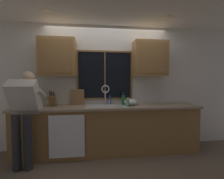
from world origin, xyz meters
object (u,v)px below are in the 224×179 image
at_px(cutting_board, 77,97).
at_px(bottle_tall_clear, 110,100).
at_px(knife_block, 53,101).
at_px(mixing_bowl, 131,102).
at_px(person_standing, 25,108).
at_px(soap_dispenser, 128,103).
at_px(bottle_green_glass, 123,100).

xyz_separation_m(cutting_board, bottle_tall_clear, (0.66, 0.02, -0.07)).
height_order(knife_block, cutting_board, cutting_board).
height_order(cutting_board, mixing_bowl, cutting_board).
xyz_separation_m(person_standing, soap_dispenser, (1.77, 0.22, 0.02)).
height_order(cutting_board, bottle_green_glass, cutting_board).
height_order(cutting_board, bottle_tall_clear, cutting_board).
relative_size(cutting_board, soap_dispenser, 1.79).
relative_size(knife_block, cutting_board, 1.00).
bearing_deg(mixing_bowl, person_standing, -168.87).
relative_size(knife_block, mixing_bowl, 1.18).
distance_m(person_standing, bottle_green_glass, 1.81).
bearing_deg(bottle_green_glass, person_standing, -164.28).
bearing_deg(soap_dispenser, knife_block, 171.50).
distance_m(person_standing, soap_dispenser, 1.79).
xyz_separation_m(knife_block, bottle_tall_clear, (1.12, 0.13, -0.02)).
bearing_deg(knife_block, person_standing, -129.02).
xyz_separation_m(cutting_board, mixing_bowl, (1.06, -0.17, -0.10)).
relative_size(cutting_board, mixing_bowl, 1.18).
height_order(person_standing, bottle_green_glass, person_standing).
bearing_deg(bottle_tall_clear, cutting_board, -178.35).
bearing_deg(cutting_board, mixing_bowl, -9.21).
relative_size(person_standing, bottle_tall_clear, 7.48).
distance_m(mixing_bowl, bottle_green_glass, 0.18).
bearing_deg(cutting_board, bottle_green_glass, -3.07).
relative_size(mixing_bowl, bottle_green_glass, 1.11).
xyz_separation_m(mixing_bowl, bottle_green_glass, (-0.13, 0.12, 0.04)).
bearing_deg(knife_block, cutting_board, 13.54).
distance_m(cutting_board, bottle_green_glass, 0.94).
distance_m(knife_block, mixing_bowl, 1.52).
height_order(person_standing, soap_dispenser, person_standing).
distance_m(person_standing, bottle_tall_clear, 1.57).
bearing_deg(bottle_tall_clear, mixing_bowl, -25.60).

